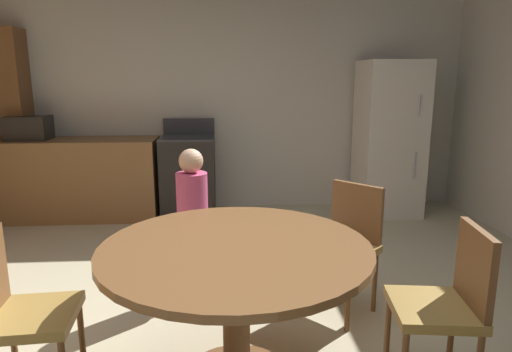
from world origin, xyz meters
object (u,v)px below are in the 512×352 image
Objects in this scene: microwave at (28,128)px; person_child at (193,220)px; chair_west at (16,308)px; refrigerator at (389,139)px; chair_northeast at (347,240)px; chair_east at (448,299)px; oven_range at (189,176)px; dining_table at (236,273)px.

microwave is 0.40× the size of person_child.
microwave reaches higher than chair_west.
microwave is at bearing 179.29° from refrigerator.
chair_west is 1.31m from person_child.
chair_east is at bearing 64.63° from chair_northeast.
chair_east is at bearing -5.82° from chair_west.
microwave is at bearing 106.48° from chair_west.
microwave is 3.32m from chair_west.
oven_range is 2.35m from refrigerator.
chair_east is 0.80× the size of person_child.
chair_west is 0.80× the size of person_child.
chair_west is (-1.04, -0.08, -0.11)m from dining_table.
oven_range reaches higher than dining_table.
oven_range is 2.50× the size of microwave.
chair_east is (-0.80, -3.08, -0.38)m from refrigerator.
refrigerator reaches higher than chair_northeast.
microwave is 2.81m from person_child.
microwave is at bearing 126.35° from dining_table.
person_child is (-0.28, 0.98, -0.03)m from dining_table.
chair_east is at bearing -44.00° from microwave.
chair_west reaches higher than dining_table.
chair_east is at bearing 33.65° from person_child.
dining_table is 1.05m from chair_west.
oven_range is at bearing 178.67° from refrigerator.
refrigerator is 2.50m from chair_northeast.
chair_west is at bearing -175.79° from dining_table.
dining_table is 1.55× the size of chair_west.
oven_range is 0.82× the size of dining_table.
microwave is 0.51× the size of chair_northeast.
dining_table is 1.02m from person_child.
chair_west is at bearing -19.54° from chair_northeast.
oven_range is 1.01× the size of person_child.
refrigerator reaches higher than microwave.
refrigerator is 2.02× the size of chair_west.
refrigerator is at bearing 116.63° from person_child.
person_child is (-1.04, 0.27, 0.08)m from chair_northeast.
refrigerator reaches higher than person_child.
dining_table is 1.05m from chair_northeast.
oven_range is 2.59m from chair_northeast.
person_child reaches higher than chair_east.
refrigerator is 3.20m from chair_east.
chair_east is at bearing -7.44° from dining_table.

